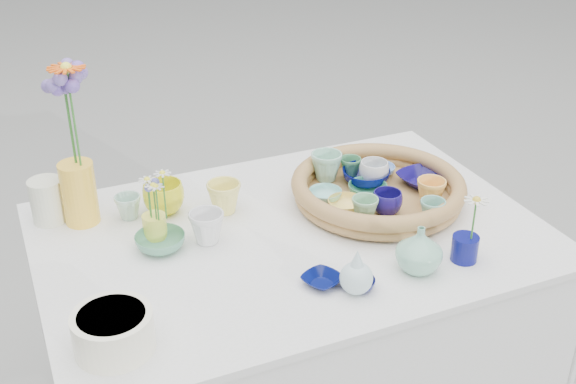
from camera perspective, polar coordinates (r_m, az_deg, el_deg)
name	(u,v)px	position (r m, az deg, el deg)	size (l,w,h in m)	color
wicker_tray	(378,189)	(1.98, 7.11, 0.22)	(0.47, 0.47, 0.08)	#9A6D46
tray_ceramic_0	(366,176)	(2.04, 6.19, 1.23)	(0.13, 0.13, 0.04)	#040A53
tray_ceramic_1	(422,179)	(2.06, 10.51, 1.01)	(0.13, 0.13, 0.03)	#0F0851
tray_ceramic_2	(431,192)	(1.95, 11.21, -0.03)	(0.08, 0.08, 0.07)	#FFB850
tray_ceramic_3	(368,190)	(1.98, 6.30, 0.16)	(0.11, 0.11, 0.03)	#429D70
tray_ceramic_4	(365,209)	(1.85, 6.08, -1.37)	(0.07, 0.07, 0.06)	#7BB487
tray_ceramic_5	(325,195)	(1.95, 2.96, -0.25)	(0.09, 0.09, 0.03)	#83CCC5
tray_ceramic_6	(326,167)	(2.04, 3.06, 2.02)	(0.09, 0.09, 0.08)	#95D0B5
tray_ceramic_7	(374,173)	(2.04, 6.80, 1.54)	(0.08, 0.08, 0.07)	silver
tray_ceramic_8	(380,170)	(2.10, 7.28, 1.72)	(0.09, 0.09, 0.03)	#85B7F8
tray_ceramic_9	(387,203)	(1.89, 7.83, -0.84)	(0.08, 0.08, 0.06)	navy
tray_ceramic_10	(346,205)	(1.90, 4.59, -1.04)	(0.10, 0.10, 0.03)	#FFD863
tray_ceramic_11	(432,211)	(1.87, 11.33, -1.48)	(0.07, 0.07, 0.06)	#71B5A3
tray_ceramic_12	(350,167)	(2.07, 4.95, 1.97)	(0.06, 0.06, 0.06)	#458B5A
loose_ceramic_0	(164,198)	(1.94, -9.79, -0.46)	(0.11, 0.11, 0.09)	yellow
loose_ceramic_1	(224,198)	(1.92, -5.07, -0.44)	(0.09, 0.09, 0.09)	#F7E971
loose_ceramic_2	(160,242)	(1.79, -10.06, -3.92)	(0.12, 0.12, 0.04)	#4E8D6D
loose_ceramic_3	(207,227)	(1.79, -6.44, -2.79)	(0.09, 0.09, 0.08)	silver
loose_ceramic_4	(322,280)	(1.65, 2.70, -6.98)	(0.09, 0.09, 0.02)	#040C4C
loose_ceramic_5	(128,207)	(1.93, -12.51, -1.16)	(0.07, 0.07, 0.06)	#A9D2BF
loose_ceramic_6	(358,283)	(1.64, 5.53, -7.21)	(0.08, 0.08, 0.02)	#101454
fluted_bowl	(113,332)	(1.49, -13.63, -10.67)	(0.16, 0.16, 0.08)	white
bud_vase_paleblue	(357,271)	(1.60, 5.44, -6.20)	(0.07, 0.07, 0.11)	silver
bud_vase_seafoam	(419,249)	(1.69, 10.34, -4.47)	(0.11, 0.11, 0.11)	#80C0A1
bud_vase_cobalt	(465,248)	(1.77, 13.79, -4.34)	(0.06, 0.06, 0.06)	#0A0D5E
single_daisy	(474,220)	(1.72, 14.47, -2.13)	(0.07, 0.07, 0.12)	white
tall_vase_yellow	(79,193)	(1.92, -16.17, -0.09)	(0.09, 0.09, 0.17)	yellow
gerbera	(74,118)	(1.82, -16.57, 5.62)	(0.10, 0.10, 0.27)	#F75B11
hydrangea	(70,123)	(1.85, -16.85, 5.28)	(0.09, 0.09, 0.30)	#694CB2
white_pitcher	(48,201)	(1.96, -18.47, -0.66)	(0.12, 0.09, 0.12)	beige
daisy_cup	(155,227)	(1.83, -10.48, -2.71)	(0.06, 0.06, 0.06)	#F0EC4C
daisy_posy	(156,194)	(1.77, -10.38, -0.19)	(0.07, 0.07, 0.13)	silver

